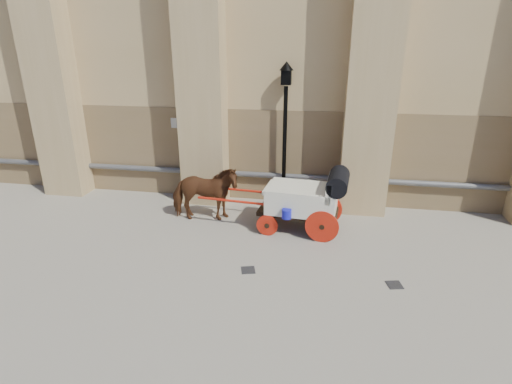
# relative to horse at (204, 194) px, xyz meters

# --- Properties ---
(ground) EXTENTS (90.00, 90.00, 0.00)m
(ground) POSITION_rel_horse_xyz_m (0.60, -2.07, -0.84)
(ground) COLOR gray
(ground) RESTS_ON ground
(horse) EXTENTS (2.09, 1.17, 1.68)m
(horse) POSITION_rel_horse_xyz_m (0.00, 0.00, 0.00)
(horse) COLOR #5B3219
(horse) RESTS_ON ground
(carriage) EXTENTS (4.21, 1.55, 1.81)m
(carriage) POSITION_rel_horse_xyz_m (2.98, -0.17, 0.13)
(carriage) COLOR black
(carriage) RESTS_ON ground
(street_lamp) EXTENTS (0.42, 0.42, 4.46)m
(street_lamp) POSITION_rel_horse_xyz_m (2.15, 1.63, 1.55)
(street_lamp) COLOR black
(street_lamp) RESTS_ON ground
(drain_grate_near) EXTENTS (0.39, 0.39, 0.01)m
(drain_grate_near) POSITION_rel_horse_xyz_m (1.77, -2.54, -0.83)
(drain_grate_near) COLOR black
(drain_grate_near) RESTS_ON ground
(drain_grate_far) EXTENTS (0.38, 0.38, 0.01)m
(drain_grate_far) POSITION_rel_horse_xyz_m (5.05, -2.59, -0.83)
(drain_grate_far) COLOR black
(drain_grate_far) RESTS_ON ground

